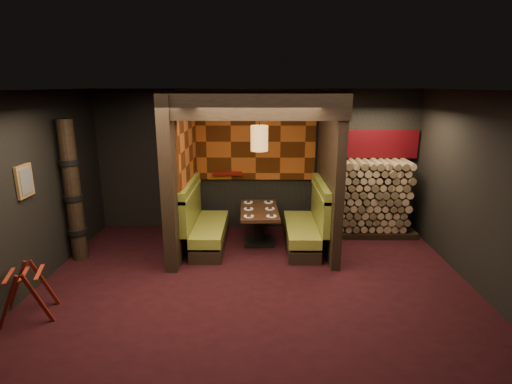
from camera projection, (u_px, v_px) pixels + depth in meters
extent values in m
cube|color=black|center=(255.00, 291.00, 5.85)|extent=(6.50, 5.50, 0.02)
cube|color=black|center=(255.00, 89.00, 5.11)|extent=(6.50, 5.50, 0.02)
cube|color=black|center=(257.00, 160.00, 8.14)|extent=(6.50, 0.02, 2.85)
cube|color=black|center=(249.00, 303.00, 2.81)|extent=(6.50, 0.02, 2.85)
cube|color=black|center=(20.00, 196.00, 5.52)|extent=(0.02, 5.50, 2.85)
cube|color=black|center=(493.00, 198.00, 5.44)|extent=(0.02, 5.50, 2.85)
cube|color=black|center=(180.00, 172.00, 7.09)|extent=(0.20, 2.20, 2.85)
cube|color=black|center=(329.00, 172.00, 7.10)|extent=(0.15, 2.10, 2.85)
cube|color=black|center=(254.00, 105.00, 5.84)|extent=(2.85, 0.18, 0.44)
cube|color=#8B3D13|center=(256.00, 142.00, 7.99)|extent=(2.40, 0.06, 1.55)
cube|color=#8B3D13|center=(188.00, 147.00, 7.15)|extent=(0.04, 1.85, 1.45)
cube|color=#590F0B|center=(227.00, 173.00, 8.11)|extent=(0.60, 0.12, 0.07)
cube|color=black|center=(210.00, 241.00, 7.42)|extent=(0.55, 1.60, 0.22)
cube|color=olive|center=(210.00, 228.00, 7.36)|extent=(0.55, 1.60, 0.18)
cube|color=#4A6125|center=(191.00, 208.00, 7.26)|extent=(0.12, 1.60, 0.78)
cube|color=olive|center=(190.00, 189.00, 7.17)|extent=(0.15, 1.60, 0.06)
cube|color=black|center=(301.00, 241.00, 7.40)|extent=(0.55, 1.60, 0.22)
cube|color=olive|center=(301.00, 229.00, 7.34)|extent=(0.55, 1.60, 0.18)
cube|color=#4A6125|center=(320.00, 208.00, 7.23)|extent=(0.12, 1.60, 0.78)
cube|color=olive|center=(321.00, 190.00, 7.14)|extent=(0.15, 1.60, 0.06)
cube|color=black|center=(259.00, 241.00, 7.62)|extent=(0.57, 0.57, 0.06)
cylinder|color=black|center=(259.00, 228.00, 7.55)|extent=(0.20, 0.20, 0.61)
cube|color=#362115|center=(259.00, 211.00, 7.46)|extent=(0.74, 1.30, 0.06)
cylinder|color=white|center=(249.00, 216.00, 7.03)|extent=(0.18, 0.18, 0.01)
cube|color=black|center=(249.00, 215.00, 7.02)|extent=(0.07, 0.11, 0.02)
cylinder|color=white|center=(271.00, 216.00, 7.04)|extent=(0.18, 0.18, 0.01)
cube|color=black|center=(271.00, 215.00, 7.03)|extent=(0.07, 0.11, 0.02)
cylinder|color=white|center=(249.00, 209.00, 7.45)|extent=(0.18, 0.18, 0.01)
cube|color=black|center=(249.00, 208.00, 7.44)|extent=(0.07, 0.11, 0.02)
cylinder|color=white|center=(270.00, 209.00, 7.46)|extent=(0.18, 0.18, 0.01)
cube|color=black|center=(270.00, 208.00, 7.46)|extent=(0.07, 0.11, 0.02)
cylinder|color=white|center=(248.00, 202.00, 7.87)|extent=(0.18, 0.18, 0.01)
cube|color=black|center=(248.00, 201.00, 7.86)|extent=(0.07, 0.11, 0.02)
cylinder|color=white|center=(269.00, 202.00, 7.88)|extent=(0.18, 0.18, 0.01)
cube|color=black|center=(269.00, 201.00, 7.88)|extent=(0.07, 0.11, 0.02)
cylinder|color=#B07D41|center=(259.00, 138.00, 7.06)|extent=(0.31, 0.31, 0.45)
sphere|color=#FFC672|center=(259.00, 138.00, 7.06)|extent=(0.18, 0.18, 0.18)
cylinder|color=black|center=(259.00, 107.00, 6.92)|extent=(0.02, 0.02, 0.62)
cube|color=olive|center=(24.00, 181.00, 5.56)|extent=(0.04, 0.36, 0.46)
cube|color=#3F3F3F|center=(26.00, 181.00, 5.56)|extent=(0.01, 0.27, 0.36)
cube|color=#4B100B|center=(7.00, 304.00, 4.88)|extent=(0.33, 0.14, 0.74)
cube|color=#4B100B|center=(39.00, 300.00, 4.97)|extent=(0.33, 0.14, 0.74)
cube|color=#4B100B|center=(16.00, 288.00, 5.27)|extent=(0.33, 0.14, 0.74)
cube|color=#4B100B|center=(45.00, 284.00, 5.37)|extent=(0.33, 0.14, 0.74)
cube|color=maroon|center=(9.00, 276.00, 5.00)|extent=(0.18, 0.45, 0.01)
cube|color=maroon|center=(24.00, 274.00, 5.05)|extent=(0.18, 0.45, 0.01)
cube|color=maroon|center=(39.00, 272.00, 5.10)|extent=(0.18, 0.45, 0.01)
cylinder|color=black|center=(73.00, 192.00, 6.64)|extent=(0.26, 0.26, 2.40)
cylinder|color=black|center=(78.00, 231.00, 6.82)|extent=(0.31, 0.31, 0.09)
cylinder|color=black|center=(74.00, 197.00, 6.66)|extent=(0.31, 0.31, 0.09)
cylinder|color=black|center=(69.00, 162.00, 6.51)|extent=(0.31, 0.31, 0.09)
cube|color=black|center=(369.00, 231.00, 8.07)|extent=(1.73, 0.70, 0.12)
cube|color=brown|center=(372.00, 195.00, 7.88)|extent=(1.73, 0.70, 1.38)
cube|color=maroon|center=(371.00, 144.00, 7.95)|extent=(1.83, 0.10, 0.56)
cube|color=black|center=(332.00, 169.00, 7.35)|extent=(0.08, 0.08, 2.85)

